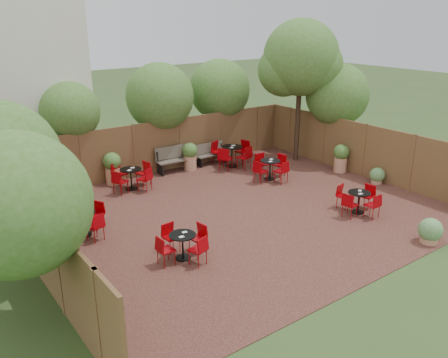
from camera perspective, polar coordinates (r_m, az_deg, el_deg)
ground at (r=14.54m, az=1.62°, el=-4.14°), size 80.00×80.00×0.00m
courtyard_paving at (r=14.53m, az=1.62°, el=-4.10°), size 12.00×10.00×0.02m
fence_back at (r=18.19m, az=-8.05°, el=3.92°), size 12.00×0.08×2.00m
fence_left at (r=11.77m, az=-22.28°, el=-6.29°), size 0.08×10.00×2.00m
fence_right at (r=18.30m, az=16.72°, el=3.37°), size 0.08×10.00×2.00m
neighbour_building at (r=18.96m, az=-25.38°, el=12.16°), size 5.00×4.00×8.00m
overhang_foliage at (r=14.89m, az=-9.81°, el=7.36°), size 15.84×10.87×2.74m
courtyard_tree at (r=19.14m, az=9.35°, el=13.90°), size 3.04×2.99×5.69m
park_bench_left at (r=18.26m, az=-5.93°, el=2.52°), size 1.62×0.59×0.99m
park_bench_right at (r=19.11m, az=-1.67°, el=3.16°), size 1.37×0.45×0.84m
bistro_tables at (r=15.69m, az=-1.29°, el=-0.56°), size 8.83×7.57×0.95m
planters at (r=16.84m, az=-7.50°, el=1.36°), size 11.81×4.55×1.17m
low_shrubs at (r=15.47m, az=23.21°, el=-2.99°), size 3.36×4.34×0.69m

